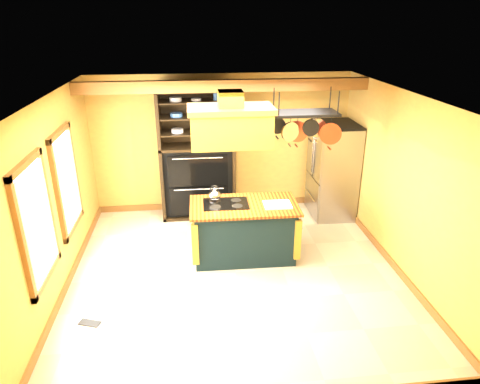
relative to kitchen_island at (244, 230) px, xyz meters
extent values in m
plane|color=beige|center=(-0.19, -0.50, -0.47)|extent=(5.00, 5.00, 0.00)
plane|color=white|center=(-0.19, -0.50, 2.23)|extent=(5.00, 5.00, 0.00)
cube|color=gold|center=(-0.19, 2.00, 0.88)|extent=(5.00, 0.02, 2.70)
cube|color=gold|center=(-0.19, -3.00, 0.88)|extent=(5.00, 0.02, 2.70)
cube|color=gold|center=(-2.69, -0.50, 0.88)|extent=(0.02, 5.00, 2.70)
cube|color=gold|center=(2.31, -0.50, 0.88)|extent=(0.02, 5.00, 2.70)
cube|color=#955D2E|center=(-0.19, 1.20, 2.12)|extent=(5.00, 0.15, 0.20)
cube|color=#955D2E|center=(-2.66, -1.30, 0.93)|extent=(0.06, 1.06, 1.56)
cube|color=white|center=(-2.63, -1.30, 0.93)|extent=(0.02, 0.85, 1.34)
cube|color=#955D2E|center=(-2.66, 0.10, 0.93)|extent=(0.06, 1.06, 1.56)
cube|color=white|center=(-2.63, 0.10, 0.93)|extent=(0.02, 0.85, 1.34)
cube|color=black|center=(0.00, 0.00, -0.03)|extent=(1.59, 0.88, 0.88)
cube|color=brown|center=(0.00, 0.00, 0.43)|extent=(1.73, 0.98, 0.04)
cube|color=black|center=(-0.28, 0.05, 0.46)|extent=(0.72, 0.51, 0.01)
ellipsoid|color=silver|center=(-0.45, 0.17, 0.56)|extent=(0.20, 0.20, 0.16)
cube|color=white|center=(0.52, -0.09, 0.46)|extent=(0.43, 0.34, 0.02)
cube|color=#A47E29|center=(-0.20, 0.00, 1.68)|extent=(1.18, 0.63, 0.50)
cube|color=#955D2E|center=(-0.20, 0.00, 1.97)|extent=(1.25, 0.71, 0.08)
cube|color=#A47E29|center=(-0.20, 0.00, 2.08)|extent=(0.35, 0.35, 0.30)
cube|color=black|center=(0.90, 0.00, 1.88)|extent=(0.96, 0.48, 0.04)
cylinder|color=black|center=(0.47, -0.19, 2.06)|extent=(0.02, 0.02, 0.35)
cylinder|color=black|center=(1.34, 0.19, 2.06)|extent=(0.02, 0.02, 0.35)
cylinder|color=black|center=(0.52, 0.10, 1.68)|extent=(0.25, 0.03, 0.25)
cylinder|color=silver|center=(0.67, -0.10, 1.63)|extent=(0.29, 0.04, 0.29)
cylinder|color=#CB4732|center=(0.83, 0.10, 1.58)|extent=(0.33, 0.03, 0.33)
cylinder|color=black|center=(0.98, -0.10, 1.68)|extent=(0.25, 0.04, 0.25)
cylinder|color=silver|center=(1.13, 0.10, 1.63)|extent=(0.29, 0.03, 0.29)
cylinder|color=#CB4732|center=(1.29, -0.10, 1.58)|extent=(0.33, 0.04, 0.33)
cube|color=#95979D|center=(1.91, 1.40, 0.43)|extent=(0.75, 0.92, 1.80)
cube|color=#95979D|center=(1.52, 1.17, 0.83)|extent=(0.03, 0.44, 0.97)
cube|color=#95979D|center=(1.52, 1.63, 0.83)|extent=(0.03, 0.44, 0.97)
cube|color=#95979D|center=(1.52, 1.40, -0.05)|extent=(0.03, 0.88, 0.76)
cube|color=black|center=(1.91, 1.40, -0.44)|extent=(0.71, 0.88, 0.06)
cube|color=black|center=(-0.68, 1.95, 0.78)|extent=(1.41, 0.06, 2.50)
cube|color=black|center=(-1.36, 1.68, 0.78)|extent=(0.06, 0.60, 2.50)
cube|color=black|center=(-0.01, 1.68, 0.78)|extent=(0.06, 0.60, 2.50)
cube|color=black|center=(-0.68, 1.68, 0.94)|extent=(1.41, 0.60, 0.05)
cube|color=black|center=(-0.68, 1.71, 0.27)|extent=(1.29, 0.50, 1.35)
cube|color=black|center=(-0.68, 1.36, 0.56)|extent=(1.10, 0.04, 0.60)
cube|color=black|center=(-0.68, 1.36, -0.04)|extent=(1.10, 0.04, 0.54)
cube|color=black|center=(-0.68, 1.68, 1.21)|extent=(1.29, 0.54, 0.02)
cube|color=black|center=(-0.68, 1.68, 1.51)|extent=(1.29, 0.54, 0.02)
cube|color=black|center=(-0.68, 1.68, 1.79)|extent=(1.29, 0.54, 0.03)
cylinder|color=white|center=(-1.03, 1.63, 1.26)|extent=(0.22, 0.22, 0.07)
cylinder|color=#3B67A5|center=(-0.30, 1.63, 1.61)|extent=(0.10, 0.10, 0.17)
cube|color=black|center=(-2.19, -1.46, -0.46)|extent=(0.30, 0.21, 0.01)
camera|label=1|loc=(-0.77, -6.12, 3.22)|focal=32.00mm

